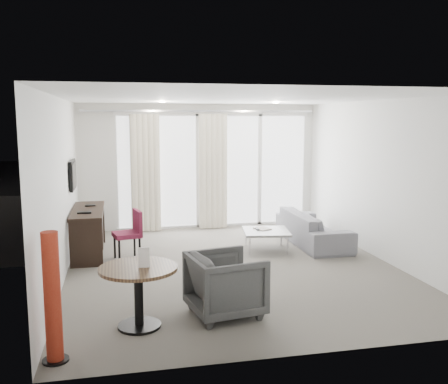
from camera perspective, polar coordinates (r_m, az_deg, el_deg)
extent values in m
cube|color=#625C54|center=(7.88, 0.93, -8.57)|extent=(5.00, 6.00, 0.00)
cube|color=white|center=(7.54, 0.98, 10.68)|extent=(5.00, 6.00, 0.00)
cube|color=silver|center=(7.45, -18.12, 0.27)|extent=(0.00, 6.00, 2.60)
cube|color=silver|center=(8.53, 17.55, 1.27)|extent=(0.00, 6.00, 2.60)
cube|color=silver|center=(4.77, 9.20, -3.81)|extent=(5.00, 0.00, 2.60)
cylinder|color=#FFE0B2|center=(8.98, -7.09, 10.19)|extent=(0.12, 0.12, 0.02)
cylinder|color=#FFE0B2|center=(9.41, 5.96, 10.13)|extent=(0.12, 0.12, 0.02)
cylinder|color=maroon|center=(5.05, -19.02, -11.35)|extent=(0.27, 0.27, 1.27)
imported|color=#3B3B3B|center=(5.96, 0.18, -10.50)|extent=(0.94, 0.92, 0.74)
imported|color=slate|center=(9.40, 10.13, -4.05)|extent=(0.79, 2.02, 0.59)
cube|color=#4D4D50|center=(12.24, -2.49, -2.72)|extent=(5.60, 3.00, 0.12)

